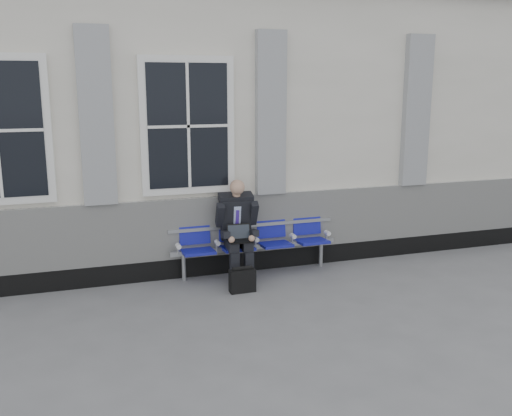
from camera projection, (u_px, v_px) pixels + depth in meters
name	position (u px, v px, depth m)	size (l,w,h in m)	color
ground	(188.00, 316.00, 7.12)	(70.00, 70.00, 0.00)	slate
station_building	(143.00, 120.00, 9.87)	(14.40, 4.40, 4.49)	silver
bench	(254.00, 238.00, 8.63)	(2.60, 0.47, 0.91)	#9EA0A3
businessman	(237.00, 226.00, 8.36)	(0.63, 0.84, 1.49)	black
briefcase	(242.00, 280.00, 7.91)	(0.36, 0.16, 0.37)	black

